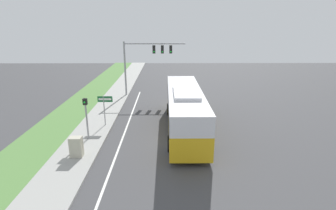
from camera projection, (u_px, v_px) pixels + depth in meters
ground_plane at (172, 145)px, 18.18m from camera, size 80.00×80.00×0.00m
sidewalk at (82, 145)px, 18.11m from camera, size 2.80×80.00×0.12m
grass_verge at (36, 145)px, 18.08m from camera, size 3.60×80.00×0.10m
lane_divider_near at (120, 145)px, 18.14m from camera, size 0.14×30.00×0.01m
bus at (185, 108)px, 20.28m from camera, size 2.73×11.75×3.44m
signal_gantry at (146, 56)px, 29.52m from camera, size 6.95×0.41×6.21m
pedestrian_signal at (86, 112)px, 18.35m from camera, size 0.28×0.34×3.13m
street_sign at (105, 105)px, 21.05m from camera, size 1.19×0.08×2.60m
utility_cabinet at (76, 147)px, 16.25m from camera, size 0.75×0.54×1.28m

